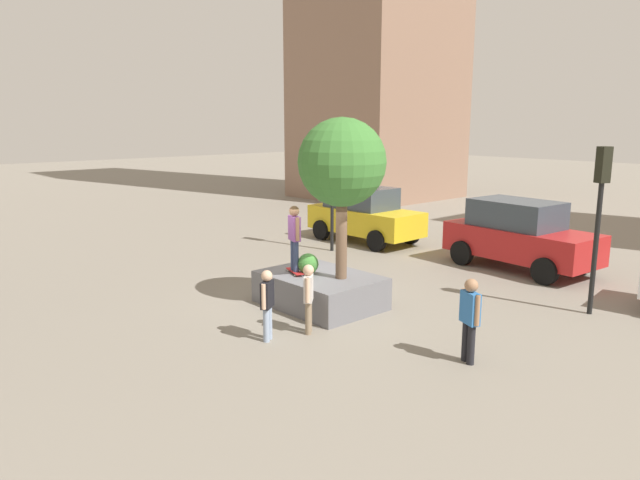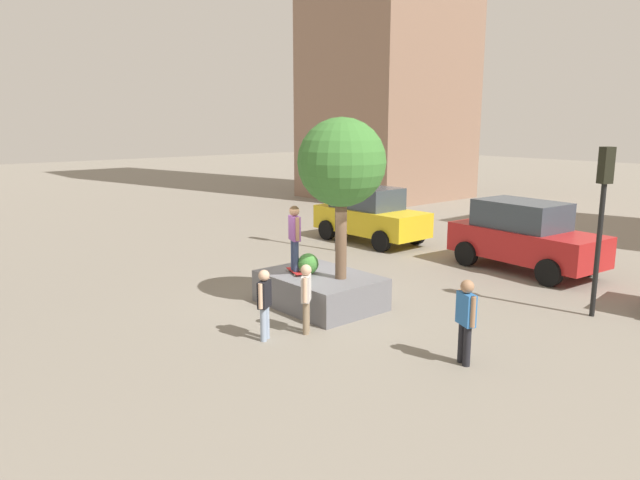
{
  "view_description": "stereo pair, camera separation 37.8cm",
  "coord_description": "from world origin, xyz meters",
  "px_view_note": "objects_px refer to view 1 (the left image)",
  "views": [
    {
      "loc": [
        11.0,
        -9.69,
        4.67
      ],
      "look_at": [
        0.23,
        0.02,
        1.72
      ],
      "focal_mm": 33.0,
      "sensor_mm": 36.0,
      "label": 1
    },
    {
      "loc": [
        11.25,
        -9.41,
        4.67
      ],
      "look_at": [
        0.23,
        0.02,
        1.72
      ],
      "focal_mm": 33.0,
      "sensor_mm": 36.0,
      "label": 2
    }
  ],
  "objects_px": {
    "passerby_with_bag": "(470,315)",
    "traffic_light_corner": "(600,201)",
    "planter_ledge": "(320,290)",
    "plaza_tree": "(342,164)",
    "taxi_cab": "(364,214)",
    "traffic_light_median": "(332,165)",
    "skateboard": "(295,271)",
    "sedan_parked": "(519,235)",
    "pedestrian_crossing": "(267,300)",
    "bystander_watching": "(309,294)",
    "skateboarder": "(294,234)"
  },
  "relations": [
    {
      "from": "skateboarder",
      "to": "plaza_tree",
      "type": "bearing_deg",
      "value": 27.5
    },
    {
      "from": "taxi_cab",
      "to": "bystander_watching",
      "type": "height_order",
      "value": "taxi_cab"
    },
    {
      "from": "passerby_with_bag",
      "to": "traffic_light_corner",
      "type": "bearing_deg",
      "value": 86.57
    },
    {
      "from": "sedan_parked",
      "to": "pedestrian_crossing",
      "type": "bearing_deg",
      "value": -92.05
    },
    {
      "from": "traffic_light_corner",
      "to": "pedestrian_crossing",
      "type": "relative_size",
      "value": 2.61
    },
    {
      "from": "bystander_watching",
      "to": "skateboard",
      "type": "bearing_deg",
      "value": 148.53
    },
    {
      "from": "plaza_tree",
      "to": "traffic_light_median",
      "type": "height_order",
      "value": "plaza_tree"
    },
    {
      "from": "planter_ledge",
      "to": "skateboarder",
      "type": "bearing_deg",
      "value": -141.03
    },
    {
      "from": "skateboarder",
      "to": "traffic_light_median",
      "type": "distance_m",
      "value": 6.62
    },
    {
      "from": "pedestrian_crossing",
      "to": "sedan_parked",
      "type": "bearing_deg",
      "value": 87.95
    },
    {
      "from": "skateboard",
      "to": "traffic_light_corner",
      "type": "relative_size",
      "value": 0.2
    },
    {
      "from": "planter_ledge",
      "to": "pedestrian_crossing",
      "type": "distance_m",
      "value": 2.74
    },
    {
      "from": "traffic_light_corner",
      "to": "bystander_watching",
      "type": "height_order",
      "value": "traffic_light_corner"
    },
    {
      "from": "planter_ledge",
      "to": "skateboarder",
      "type": "height_order",
      "value": "skateboarder"
    },
    {
      "from": "bystander_watching",
      "to": "sedan_parked",
      "type": "bearing_deg",
      "value": 89.39
    },
    {
      "from": "traffic_light_corner",
      "to": "skateboard",
      "type": "bearing_deg",
      "value": -137.93
    },
    {
      "from": "planter_ledge",
      "to": "passerby_with_bag",
      "type": "xyz_separation_m",
      "value": [
        4.65,
        -0.28,
        0.57
      ]
    },
    {
      "from": "planter_ledge",
      "to": "pedestrian_crossing",
      "type": "relative_size",
      "value": 1.9
    },
    {
      "from": "plaza_tree",
      "to": "passerby_with_bag",
      "type": "height_order",
      "value": "plaza_tree"
    },
    {
      "from": "bystander_watching",
      "to": "traffic_light_corner",
      "type": "bearing_deg",
      "value": 59.06
    },
    {
      "from": "bystander_watching",
      "to": "taxi_cab",
      "type": "bearing_deg",
      "value": 126.98
    },
    {
      "from": "plaza_tree",
      "to": "passerby_with_bag",
      "type": "bearing_deg",
      "value": -6.29
    },
    {
      "from": "taxi_cab",
      "to": "sedan_parked",
      "type": "height_order",
      "value": "sedan_parked"
    },
    {
      "from": "plaza_tree",
      "to": "skateboarder",
      "type": "height_order",
      "value": "plaza_tree"
    },
    {
      "from": "passerby_with_bag",
      "to": "sedan_parked",
      "type": "bearing_deg",
      "value": 113.21
    },
    {
      "from": "skateboard",
      "to": "traffic_light_median",
      "type": "xyz_separation_m",
      "value": [
        -4.04,
        5.1,
        2.23
      ]
    },
    {
      "from": "planter_ledge",
      "to": "taxi_cab",
      "type": "height_order",
      "value": "taxi_cab"
    },
    {
      "from": "plaza_tree",
      "to": "bystander_watching",
      "type": "relative_size",
      "value": 2.5
    },
    {
      "from": "taxi_cab",
      "to": "plaza_tree",
      "type": "bearing_deg",
      "value": -50.03
    },
    {
      "from": "skateboarder",
      "to": "pedestrian_crossing",
      "type": "bearing_deg",
      "value": -52.73
    },
    {
      "from": "pedestrian_crossing",
      "to": "skateboard",
      "type": "bearing_deg",
      "value": 127.27
    },
    {
      "from": "planter_ledge",
      "to": "skateboarder",
      "type": "xyz_separation_m",
      "value": [
        -0.51,
        -0.41,
        1.45
      ]
    },
    {
      "from": "plaza_tree",
      "to": "skateboard",
      "type": "xyz_separation_m",
      "value": [
        -1.11,
        -0.58,
        -2.78
      ]
    },
    {
      "from": "traffic_light_corner",
      "to": "skateboarder",
      "type": "bearing_deg",
      "value": -137.93
    },
    {
      "from": "plaza_tree",
      "to": "taxi_cab",
      "type": "height_order",
      "value": "plaza_tree"
    },
    {
      "from": "sedan_parked",
      "to": "traffic_light_corner",
      "type": "xyz_separation_m",
      "value": [
        3.52,
        -2.77,
        1.69
      ]
    },
    {
      "from": "traffic_light_median",
      "to": "bystander_watching",
      "type": "xyz_separation_m",
      "value": [
        5.87,
        -6.21,
        -2.2
      ]
    },
    {
      "from": "traffic_light_corner",
      "to": "traffic_light_median",
      "type": "distance_m",
      "value": 9.49
    },
    {
      "from": "skateboarder",
      "to": "passerby_with_bag",
      "type": "xyz_separation_m",
      "value": [
        5.16,
        0.13,
        -0.88
      ]
    },
    {
      "from": "skateboard",
      "to": "bystander_watching",
      "type": "height_order",
      "value": "bystander_watching"
    },
    {
      "from": "plaza_tree",
      "to": "pedestrian_crossing",
      "type": "xyz_separation_m",
      "value": [
        0.46,
        -2.65,
        -2.76
      ]
    },
    {
      "from": "taxi_cab",
      "to": "traffic_light_median",
      "type": "distance_m",
      "value": 2.92
    },
    {
      "from": "pedestrian_crossing",
      "to": "bystander_watching",
      "type": "relative_size",
      "value": 0.99
    },
    {
      "from": "traffic_light_median",
      "to": "traffic_light_corner",
      "type": "bearing_deg",
      "value": -1.09
    },
    {
      "from": "skateboarder",
      "to": "passerby_with_bag",
      "type": "height_order",
      "value": "skateboarder"
    },
    {
      "from": "traffic_light_corner",
      "to": "pedestrian_crossing",
      "type": "distance_m",
      "value": 8.21
    },
    {
      "from": "traffic_light_median",
      "to": "bystander_watching",
      "type": "bearing_deg",
      "value": -46.63
    },
    {
      "from": "planter_ledge",
      "to": "sedan_parked",
      "type": "bearing_deg",
      "value": 79.01
    },
    {
      "from": "plaza_tree",
      "to": "planter_ledge",
      "type": "bearing_deg",
      "value": -164.56
    },
    {
      "from": "planter_ledge",
      "to": "sedan_parked",
      "type": "distance_m",
      "value": 7.44
    }
  ]
}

